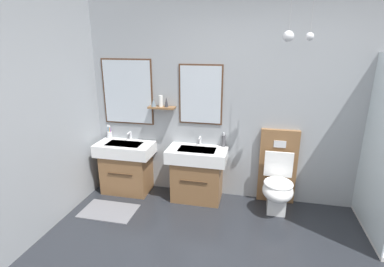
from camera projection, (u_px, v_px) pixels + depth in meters
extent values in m
cube|color=#999EA3|center=(264.00, 102.00, 3.70)|extent=(4.85, 0.12, 2.65)
cube|color=#4C301E|center=(128.00, 92.00, 4.01)|extent=(0.72, 0.02, 0.89)
cube|color=silver|center=(127.00, 92.00, 4.00)|extent=(0.68, 0.01, 0.85)
cube|color=#4C301E|center=(201.00, 95.00, 3.79)|extent=(0.58, 0.02, 0.78)
cube|color=silver|center=(200.00, 95.00, 3.78)|extent=(0.54, 0.01, 0.74)
cube|color=brown|center=(162.00, 107.00, 3.88)|extent=(0.36, 0.14, 0.02)
cone|color=slate|center=(154.00, 103.00, 3.87)|extent=(0.07, 0.07, 0.10)
cylinder|color=white|center=(161.00, 101.00, 3.86)|extent=(0.05, 0.05, 0.15)
cone|color=#333338|center=(166.00, 102.00, 3.84)|extent=(0.05, 0.05, 0.13)
cylinder|color=gray|center=(291.00, 5.00, 2.93)|extent=(0.01, 0.01, 0.49)
sphere|color=silver|center=(288.00, 36.00, 3.02)|extent=(0.12, 0.12, 0.12)
cylinder|color=gray|center=(313.00, 4.00, 2.84)|extent=(0.01, 0.01, 0.50)
sphere|color=silver|center=(310.00, 36.00, 2.92)|extent=(0.08, 0.08, 0.08)
cube|color=slate|center=(109.00, 211.00, 3.70)|extent=(0.68, 0.44, 0.01)
cube|color=brown|center=(127.00, 172.00, 4.16)|extent=(0.64, 0.43, 0.56)
cube|color=#3B2919|center=(120.00, 174.00, 3.94)|extent=(0.35, 0.01, 0.02)
cube|color=white|center=(125.00, 148.00, 4.06)|extent=(0.78, 0.47, 0.16)
cube|color=silver|center=(124.00, 145.00, 4.01)|extent=(0.48, 0.26, 0.03)
cylinder|color=silver|center=(130.00, 135.00, 4.19)|extent=(0.03, 0.03, 0.11)
cylinder|color=silver|center=(129.00, 133.00, 4.12)|extent=(0.02, 0.11, 0.02)
cube|color=brown|center=(197.00, 179.00, 3.95)|extent=(0.64, 0.43, 0.56)
cube|color=#3B2919|center=(194.00, 182.00, 3.72)|extent=(0.35, 0.01, 0.02)
cube|color=white|center=(197.00, 154.00, 3.84)|extent=(0.78, 0.47, 0.16)
cube|color=silver|center=(197.00, 150.00, 3.79)|extent=(0.48, 0.26, 0.03)
cylinder|color=silver|center=(200.00, 140.00, 3.97)|extent=(0.03, 0.03, 0.11)
cylinder|color=silver|center=(199.00, 138.00, 3.91)|extent=(0.02, 0.11, 0.02)
cube|color=brown|center=(277.00, 166.00, 3.83)|extent=(0.48, 0.10, 1.00)
cube|color=silver|center=(280.00, 144.00, 3.69)|extent=(0.15, 0.01, 0.09)
cube|color=white|center=(276.00, 198.00, 3.68)|extent=(0.22, 0.30, 0.34)
ellipsoid|color=white|center=(278.00, 191.00, 3.56)|extent=(0.37, 0.46, 0.24)
torus|color=white|center=(278.00, 184.00, 3.54)|extent=(0.35, 0.35, 0.04)
cube|color=white|center=(279.00, 164.00, 3.69)|extent=(0.35, 0.03, 0.33)
cylinder|color=silver|center=(110.00, 135.00, 4.23)|extent=(0.07, 0.07, 0.09)
cylinder|color=purple|center=(111.00, 132.00, 4.21)|extent=(0.03, 0.01, 0.16)
cube|color=white|center=(110.00, 126.00, 4.19)|extent=(0.02, 0.02, 0.03)
cylinder|color=#DB3847|center=(110.00, 131.00, 4.23)|extent=(0.01, 0.04, 0.16)
cube|color=white|center=(109.00, 126.00, 4.19)|extent=(0.01, 0.02, 0.03)
cylinder|color=#2D84DB|center=(108.00, 131.00, 4.21)|extent=(0.01, 0.01, 0.17)
cube|color=white|center=(108.00, 126.00, 4.19)|extent=(0.01, 0.02, 0.03)
cylinder|color=yellow|center=(109.00, 132.00, 4.20)|extent=(0.02, 0.03, 0.16)
cube|color=white|center=(109.00, 126.00, 4.19)|extent=(0.01, 0.02, 0.03)
cylinder|color=#4C4C51|center=(224.00, 141.00, 3.88)|extent=(0.06, 0.06, 0.16)
cylinder|color=silver|center=(224.00, 134.00, 3.85)|extent=(0.02, 0.02, 0.04)
cube|color=silver|center=(381.00, 148.00, 3.03)|extent=(0.02, 1.02, 1.90)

